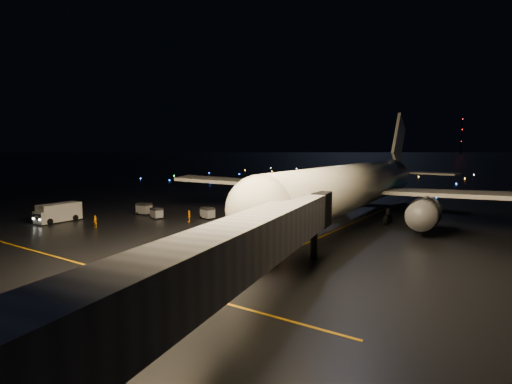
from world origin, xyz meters
The scene contains 19 objects.
ground centered at (0.00, 300.00, 0.00)m, with size 2000.00×2000.00×0.00m, color black.
lane_centre centered at (12.00, 15.00, 0.01)m, with size 0.25×80.00×0.02m, color orange.
lane_cross centered at (-5.00, -10.00, 0.01)m, with size 60.00×0.25×0.02m, color orange.
airliner centered at (11.88, 27.08, 8.82)m, with size 62.25×59.13×17.64m, color white, non-canonical shape.
pushback_tug centered at (11.41, -4.09, 0.96)m, with size 4.02×2.11×1.92m, color silver.
belt_loader centered at (6.31, 7.00, 1.68)m, with size 6.94×1.89×3.37m, color silver, non-canonical shape.
service_truck centered at (-24.03, 0.84, 1.36)m, with size 2.33×7.37×2.71m, color silver.
crew_a centered at (-15.91, 1.16, 0.80)m, with size 0.59×0.38×1.61m, color #FE9A0E.
crew_b centered at (-26.40, 2.56, 0.83)m, with size 0.80×0.62×1.65m, color #FE9A0E.
crew_c centered at (-8.01, 11.10, 0.87)m, with size 1.01×0.42×1.73m, color #FE9A0E.
safety_cone_0 centered at (-1.56, 19.85, 0.22)m, with size 0.39×0.39×0.45m, color #EE4812.
safety_cone_1 centered at (5.24, 19.77, 0.25)m, with size 0.44×0.44×0.49m, color #EE4812.
safety_cone_2 centered at (-1.34, 21.34, 0.26)m, with size 0.46×0.46×0.52m, color #EE4812.
safety_cone_3 centered at (-13.16, 32.89, 0.26)m, with size 0.46×0.46×0.53m, color #EE4812.
radio_mast centered at (-60.00, 740.00, 32.00)m, with size 1.80×1.80×64.00m, color black.
taxiway_lights centered at (0.00, 106.00, 0.18)m, with size 164.00×92.00×0.36m, color black, non-canonical shape.
baggage_cart_0 centered at (-7.65, 14.71, 0.86)m, with size 2.02×1.41×1.71m, color gray.
baggage_cart_1 centered at (-18.68, 11.92, 0.92)m, with size 2.17×1.52×1.84m, color gray.
baggage_cart_2 centered at (-14.30, 10.57, 0.80)m, with size 1.88×1.32×1.60m, color gray.
Camera 1 is at (31.86, -30.88, 10.70)m, focal length 28.00 mm.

